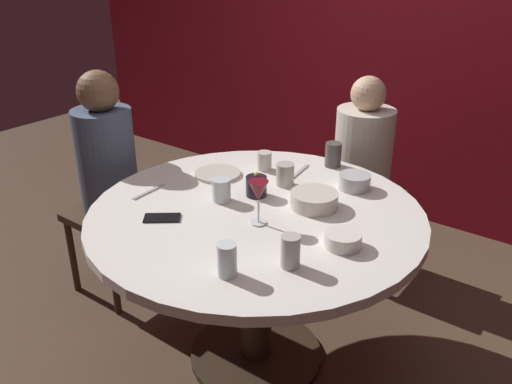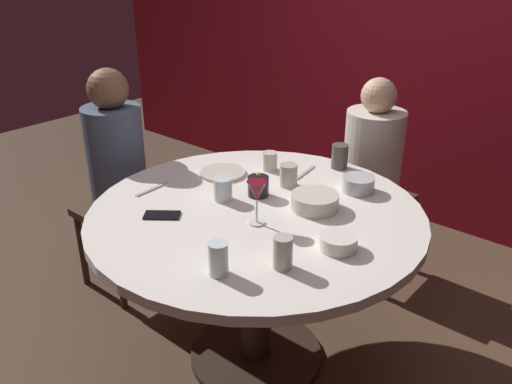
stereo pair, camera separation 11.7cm
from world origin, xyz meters
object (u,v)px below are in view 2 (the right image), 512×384
Objects in this scene: cell_phone at (162,215)px; cup_by_right_diner at (289,175)px; bowl_salad_center at (338,242)px; cup_beside_wine at (283,252)px; dinner_plate at (222,173)px; cup_far_edge at (223,189)px; bowl_small_white at (315,201)px; dining_table at (256,243)px; cup_center_front at (218,259)px; seated_diner_left at (116,160)px; wine_glass at (257,193)px; candle_holder at (258,186)px; seated_diner_back at (373,158)px; cup_by_left_diner at (340,156)px; bowl_serving_large at (358,184)px; cup_near_candle at (270,161)px.

cup_by_right_diner is (0.20, 0.55, 0.05)m from cell_phone.
cup_beside_wine is at bearing -109.37° from bowl_salad_center.
cup_far_edge is at bearing -45.75° from dinner_plate.
bowl_small_white is 1.94× the size of cup_by_right_diner.
dining_table is at bearing 99.70° from cell_phone.
cup_beside_wine reaches higher than bowl_salad_center.
dinner_plate is 0.82m from cup_center_front.
wine_glass is at bearing -4.71° from seated_diner_left.
wine_glass reaches higher than candle_holder.
bowl_salad_center is 1.16× the size of cup_center_front.
cup_beside_wine is (1.27, -0.26, 0.08)m from seated_diner_left.
cup_far_edge is (0.08, 0.26, 0.04)m from cell_phone.
seated_diner_back is 8.03× the size of cell_phone.
cup_far_edge is at bearing -112.80° from cup_by_right_diner.
bowl_small_white is 2.00× the size of cup_far_edge.
cell_phone is (0.68, -0.28, 0.03)m from seated_diner_left.
cup_center_front reaches higher than bowl_small_white.
dinner_plate is at bearing 147.69° from cup_beside_wine.
bowl_small_white is (0.17, 0.16, 0.19)m from dining_table.
cell_phone is at bearing -22.27° from seated_diner_left.
cup_by_left_diner is at bearing 48.47° from dinner_plate.
bowl_serving_large is at bearing 79.75° from bowl_small_white.
bowl_serving_large is at bearing -39.97° from cup_by_left_diner.
cup_by_right_diner is 1.03× the size of cup_far_edge.
bowl_serving_large reaches higher than dining_table.
cup_near_candle is 0.77× the size of cup_center_front.
candle_holder is (0.85, 0.11, 0.07)m from seated_diner_left.
cup_by_left_diner is (0.01, -0.36, 0.12)m from seated_diner_back.
bowl_small_white is at bearing 111.28° from cup_beside_wine.
seated_diner_back is at bearing 129.94° from cell_phone.
seated_diner_left is 1.23m from bowl_serving_large.
cup_near_candle is 0.89m from cup_center_front.
cup_by_left_diner reaches higher than cup_far_edge.
cup_beside_wine is at bearing -25.87° from cup_far_edge.
cup_far_edge is at bearing -1.23° from seated_diner_left.
cup_center_front is at bearing -69.33° from wine_glass.
cell_phone is at bearing -148.55° from wine_glass.
candle_holder reaches higher than dining_table.
candle_holder is 1.12× the size of cup_far_edge.
cup_by_right_diner is 0.66m from cup_beside_wine.
seated_diner_back reaches higher than cup_by_left_diner.
seated_diner_back reaches higher than cup_center_front.
candle_holder is 0.51× the size of dinner_plate.
bowl_salad_center is at bearing 22.49° from seated_diner_back.
dinner_plate is at bearing -131.53° from cup_by_left_diner.
wine_glass is 1.26× the size of cell_phone.
candle_holder is at bearing -60.73° from cup_near_candle.
cup_near_candle is at bearing 27.05° from seated_diner_left.
bowl_small_white is 0.46m from cup_by_left_diner.
cup_by_right_diner is (-0.46, 0.31, 0.02)m from bowl_salad_center.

